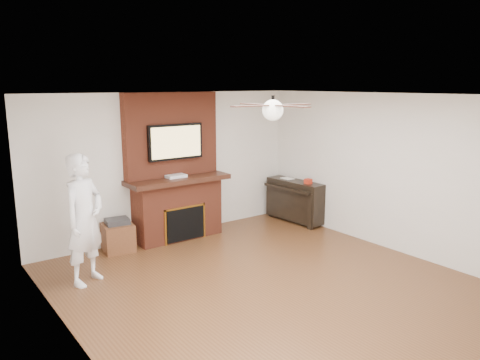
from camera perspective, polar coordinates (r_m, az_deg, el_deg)
room_shell at (r=5.98m, az=3.87°, el=-1.80°), size 5.36×5.86×2.86m
fireplace at (r=8.10m, az=-7.88°, el=-0.15°), size 1.78×0.64×2.50m
tv at (r=7.95m, az=-7.86°, el=4.63°), size 1.00×0.08×0.60m
ceiling_fan at (r=5.82m, az=4.02°, el=8.60°), size 1.21×1.21×0.31m
person at (r=6.53m, az=-18.43°, el=-4.58°), size 0.78×0.70×1.76m
side_table at (r=7.78m, az=-14.65°, el=-6.63°), size 0.52×0.52×0.53m
piano at (r=9.11m, az=6.73°, el=-2.40°), size 0.54×1.26×0.90m
cable_box at (r=7.97m, az=-7.81°, el=0.47°), size 0.34×0.20×0.05m
candle_orange at (r=8.10m, az=-7.80°, el=-6.98°), size 0.06×0.06×0.13m
candle_green at (r=8.15m, az=-7.32°, el=-6.95°), size 0.08×0.08×0.10m
candle_cream at (r=8.18m, az=-6.83°, el=-6.83°), size 0.07×0.07×0.11m
candle_blue at (r=8.29m, az=-5.87°, el=-6.70°), size 0.06×0.06×0.07m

